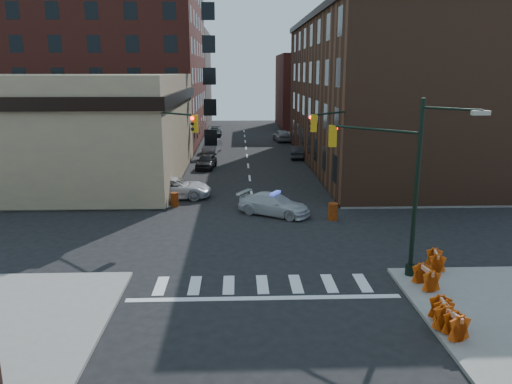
{
  "coord_description": "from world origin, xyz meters",
  "views": [
    {
      "loc": [
        -1.05,
        -27.37,
        9.22
      ],
      "look_at": [
        0.03,
        1.66,
        2.2
      ],
      "focal_mm": 35.0,
      "sensor_mm": 36.0,
      "label": 1
    }
  ],
  "objects": [
    {
      "name": "bank_building",
      "position": [
        -17.0,
        16.5,
        4.5
      ],
      "size": [
        22.0,
        22.0,
        9.0
      ],
      "primitive_type": "cube",
      "color": "#938460",
      "rests_on": "ground"
    },
    {
      "name": "signal_pole_nw",
      "position": [
        -5.85,
        5.34,
        4.34
      ],
      "size": [
        3.58,
        3.67,
        8.0
      ],
      "rotation": [
        0.0,
        0.0,
        -0.79
      ],
      "color": "black",
      "rests_on": "sidewalk_nw"
    },
    {
      "name": "barricade_se_e",
      "position": [
        6.4,
        -11.68,
        0.61
      ],
      "size": [
        0.88,
        1.34,
        0.93
      ],
      "primitive_type": null,
      "rotation": [
        0.0,
        0.0,
        1.8
      ],
      "color": "red",
      "rests_on": "sidewalk_se"
    },
    {
      "name": "tree_ne_near",
      "position": [
        7.5,
        26.0,
        3.49
      ],
      "size": [
        3.0,
        3.0,
        4.85
      ],
      "color": "black",
      "rests_on": "sidewalk_ne"
    },
    {
      "name": "parked_car_wnear",
      "position": [
        -4.12,
        20.77,
        0.7
      ],
      "size": [
        2.17,
        4.31,
        1.41
      ],
      "primitive_type": "imported",
      "rotation": [
        0.0,
        0.0,
        -0.13
      ],
      "color": "black",
      "rests_on": "ground"
    },
    {
      "name": "barrel_road",
      "position": [
        5.0,
        3.0,
        0.55
      ],
      "size": [
        0.77,
        0.77,
        1.1
      ],
      "primitive_type": "cylinder",
      "rotation": [
        0.0,
        0.0,
        0.3
      ],
      "color": "red",
      "rests_on": "ground"
    },
    {
      "name": "barricade_se_c",
      "position": [
        6.4,
        -11.0,
        0.62
      ],
      "size": [
        0.82,
        1.34,
        0.94
      ],
      "primitive_type": null,
      "rotation": [
        0.0,
        0.0,
        1.41
      ],
      "color": "#D36509",
      "rests_on": "sidewalk_se"
    },
    {
      "name": "apartment_block",
      "position": [
        -18.5,
        40.0,
        12.0
      ],
      "size": [
        25.0,
        25.0,
        24.0
      ],
      "primitive_type": "cube",
      "color": "#59231C",
      "rests_on": "ground"
    },
    {
      "name": "barricade_se_d",
      "position": [
        6.5,
        -11.24,
        0.59
      ],
      "size": [
        0.59,
        1.17,
        0.88
      ],
      "primitive_type": null,
      "rotation": [
        0.0,
        0.0,
        1.56
      ],
      "color": "#D16E09",
      "rests_on": "sidewalk_se"
    },
    {
      "name": "pickup",
      "position": [
        -5.8,
        9.18,
        0.76
      ],
      "size": [
        5.54,
        2.65,
        1.52
      ],
      "primitive_type": "imported",
      "rotation": [
        0.0,
        0.0,
        1.55
      ],
      "color": "silver",
      "rests_on": "ground"
    },
    {
      "name": "parked_car_enear",
      "position": [
        5.5,
        26.35,
        0.65
      ],
      "size": [
        1.88,
        4.08,
        1.3
      ],
      "primitive_type": "imported",
      "rotation": [
        0.0,
        0.0,
        3.01
      ],
      "color": "black",
      "rests_on": "ground"
    },
    {
      "name": "filler_nw",
      "position": [
        -16.0,
        62.0,
        8.0
      ],
      "size": [
        20.0,
        18.0,
        16.0
      ],
      "primitive_type": "cube",
      "color": "brown",
      "rests_on": "ground"
    },
    {
      "name": "sidewalk_nw",
      "position": [
        -23.0,
        32.75,
        0.07
      ],
      "size": [
        34.0,
        54.5,
        0.15
      ],
      "primitive_type": "cube",
      "color": "gray",
      "rests_on": "ground"
    },
    {
      "name": "tree_ne_far",
      "position": [
        7.5,
        34.0,
        3.49
      ],
      "size": [
        3.0,
        3.0,
        4.85
      ],
      "color": "black",
      "rests_on": "sidewalk_ne"
    },
    {
      "name": "police_car",
      "position": [
        1.33,
        4.31,
        0.71
      ],
      "size": [
        5.2,
        4.15,
        1.41
      ],
      "primitive_type": "imported",
      "rotation": [
        0.0,
        0.0,
        1.05
      ],
      "color": "silver",
      "rests_on": "ground"
    },
    {
      "name": "barricade_se_a",
      "position": [
        8.22,
        -5.7,
        0.58
      ],
      "size": [
        0.8,
        1.24,
        0.86
      ],
      "primitive_type": null,
      "rotation": [
        0.0,
        0.0,
        1.36
      ],
      "color": "#C15609",
      "rests_on": "sidewalk_se"
    },
    {
      "name": "sidewalk_ne",
      "position": [
        23.0,
        32.75,
        0.07
      ],
      "size": [
        34.0,
        54.5,
        0.15
      ],
      "primitive_type": "cube",
      "color": "gray",
      "rests_on": "ground"
    },
    {
      "name": "barricade_nw_a",
      "position": [
        -7.26,
        8.0,
        0.64
      ],
      "size": [
        1.33,
        0.69,
        0.98
      ],
      "primitive_type": null,
      "rotation": [
        0.0,
        0.0,
        0.03
      ],
      "color": "#CD4B09",
      "rests_on": "sidewalk_nw"
    },
    {
      "name": "signal_pole_ne",
      "position": [
        5.84,
        5.35,
        4.34
      ],
      "size": [
        3.67,
        3.58,
        8.0
      ],
      "rotation": [
        0.0,
        0.0,
        -2.36
      ],
      "color": "black",
      "rests_on": "sidewalk_ne"
    },
    {
      "name": "pedestrian_c",
      "position": [
        -10.11,
        9.92,
        1.11
      ],
      "size": [
        1.2,
        1.0,
        1.91
      ],
      "primitive_type": "imported",
      "rotation": [
        0.0,
        0.0,
        0.57
      ],
      "color": "black",
      "rests_on": "sidewalk_nw"
    },
    {
      "name": "pedestrian_b",
      "position": [
        -9.56,
        6.45,
        1.15
      ],
      "size": [
        1.04,
        0.86,
        1.99
      ],
      "primitive_type": "imported",
      "rotation": [
        0.0,
        0.0,
        0.11
      ],
      "color": "black",
      "rests_on": "sidewalk_nw"
    },
    {
      "name": "commercial_row_ne",
      "position": [
        13.0,
        22.5,
        7.0
      ],
      "size": [
        14.0,
        34.0,
        14.0
      ],
      "primitive_type": "cube",
      "color": "#503020",
      "rests_on": "ground"
    },
    {
      "name": "pedestrian_a",
      "position": [
        -7.93,
        6.0,
        1.16
      ],
      "size": [
        0.75,
        0.5,
        2.02
      ],
      "primitive_type": "imported",
      "rotation": [
        0.0,
        0.0,
        0.02
      ],
      "color": "black",
      "rests_on": "sidewalk_nw"
    },
    {
      "name": "signal_pole_se",
      "position": [
        6.04,
        -5.52,
        4.61
      ],
      "size": [
        5.4,
        5.27,
        8.0
      ],
      "rotation": [
        0.0,
        0.0,
        2.36
      ],
      "color": "black",
      "rests_on": "sidewalk_se"
    },
    {
      "name": "ground",
      "position": [
        0.0,
        0.0,
        0.0
      ],
      "size": [
        140.0,
        140.0,
        0.0
      ],
      "primitive_type": "plane",
      "color": "black",
      "rests_on": "ground"
    },
    {
      "name": "barrel_bank",
      "position": [
        -5.5,
        6.67,
        0.49
      ],
      "size": [
        0.73,
        0.73,
        0.99
      ],
      "primitive_type": "cylinder",
      "rotation": [
        0.0,
        0.0,
        -0.42
      ],
      "color": "#BF3809",
      "rests_on": "ground"
    },
    {
      "name": "barricade_se_b",
      "position": [
        6.99,
        -7.73,
        0.6
      ],
      "size": [
        0.77,
        1.29,
        0.91
      ],
      "primitive_type": null,
      "rotation": [
        0.0,
        0.0,
        1.71
      ],
      "color": "#C95309",
      "rests_on": "sidewalk_se"
    },
    {
      "name": "parked_car_efar",
      "position": [
        4.99,
        40.19,
        0.81
      ],
      "size": [
        2.42,
        4.91,
        1.61
      ],
      "primitive_type": "imported",
      "rotation": [
        0.0,
        0.0,
        3.25
      ],
      "color": "gray",
      "rests_on": "ground"
    },
    {
      "name": "barricade_nw_b",
      "position": [
        -10.81,
        6.3,
        0.64
      ],
      "size": [
        1.42,
        0.9,
        0.99
      ],
      "primitive_type": null,
      "rotation": [
        0.0,
        0.0,
        -0.2
      ],
      "color": "#C76309",
      "rests_on": "sidewalk_nw"
    },
    {
      "name": "parked_car_wdeep",
      "position": [
        -4.3,
        45.47,
        0.66
      ],
      "size": [
        1.92,
        4.57,
        1.32
      ],
      "primitive_type": "imported",
      "rotation": [
        0.0,
        0.0,
        -0.01
      ],
      "color": "black",
      "rests_on": "ground"
    },
    {
      "name": "parked_car_wfar",
      "position": [
        -4.02,
        30.83,
        0.76
      ],
      "size": [
        2.2,
        4.76,
        1.51
      ],
      "primitive_type": "imported",
      "rotation": [
        0.0,
        0.0,
        -0.13
      ],
      "color": "gray",
      "rests_on": "ground"
    },
    {
      "name": "filler_ne",
      "position": [
        14.0,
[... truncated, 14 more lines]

